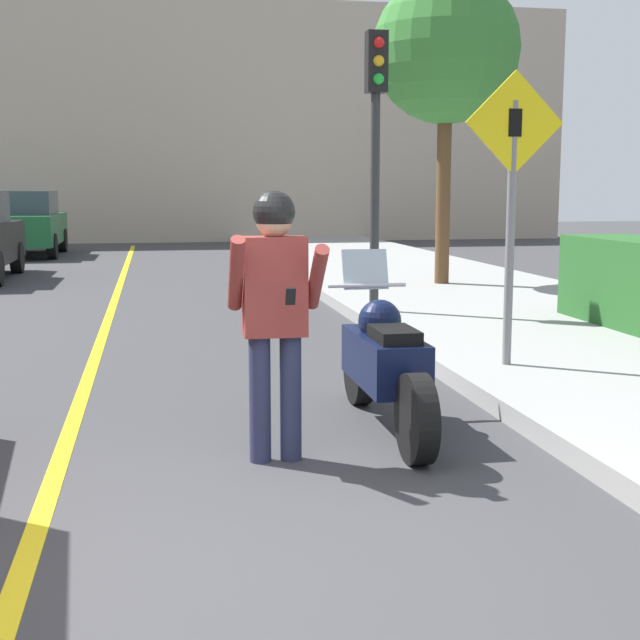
# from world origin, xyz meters

# --- Properties ---
(ground_plane) EXTENTS (80.00, 80.00, 0.00)m
(ground_plane) POSITION_xyz_m (0.00, 0.00, 0.00)
(ground_plane) COLOR #38383A
(road_center_line) EXTENTS (0.12, 36.00, 0.01)m
(road_center_line) POSITION_xyz_m (-0.60, 6.00, 0.00)
(road_center_line) COLOR yellow
(road_center_line) RESTS_ON ground
(building_backdrop) EXTENTS (28.00, 1.20, 7.76)m
(building_backdrop) POSITION_xyz_m (0.00, 26.00, 3.88)
(building_backdrop) COLOR #B2A38E
(building_backdrop) RESTS_ON ground
(motorcycle) EXTENTS (0.62, 2.22, 1.28)m
(motorcycle) POSITION_xyz_m (1.66, 2.24, 0.49)
(motorcycle) COLOR black
(motorcycle) RESTS_ON ground
(person_biker) EXTENTS (0.59, 0.48, 1.74)m
(person_biker) POSITION_xyz_m (0.78, 1.63, 1.07)
(person_biker) COLOR #282D4C
(person_biker) RESTS_ON ground
(crossing_sign) EXTENTS (0.91, 0.08, 2.62)m
(crossing_sign) POSITION_xyz_m (3.18, 3.63, 1.73)
(crossing_sign) COLOR slate
(crossing_sign) RESTS_ON sidewalk_curb
(traffic_light) EXTENTS (0.26, 0.30, 3.55)m
(traffic_light) POSITION_xyz_m (2.87, 7.36, 2.64)
(traffic_light) COLOR #2D2D30
(traffic_light) RESTS_ON sidewalk_curb
(street_tree) EXTENTS (2.42, 2.42, 5.05)m
(street_tree) POSITION_xyz_m (4.82, 10.47, 3.97)
(street_tree) COLOR brown
(street_tree) RESTS_ON sidewalk_curb
(parked_car_green) EXTENTS (1.88, 4.20, 1.68)m
(parked_car_green) POSITION_xyz_m (-3.29, 20.31, 0.86)
(parked_car_green) COLOR black
(parked_car_green) RESTS_ON ground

